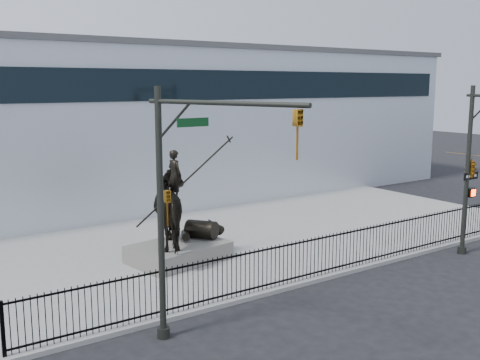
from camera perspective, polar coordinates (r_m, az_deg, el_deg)
ground at (r=20.27m, az=10.75°, el=-10.80°), size 120.00×120.00×0.00m
plaza at (r=25.37m, az=-0.61°, el=-6.23°), size 30.00×12.00×0.15m
building at (r=36.00m, az=-12.35°, el=5.43°), size 44.00×14.00×9.00m
picket_fence at (r=20.82m, az=8.37°, el=-7.55°), size 22.10×0.10×1.50m
statue_plinth at (r=22.47m, az=-6.26°, el=-7.31°), size 3.96×3.02×0.68m
equestrian_statue at (r=22.06m, az=-6.20°, el=-2.89°), size 4.60×3.21×3.94m
traffic_signal_left at (r=14.67m, az=-5.80°, el=-2.18°), size 1.52×4.84×7.00m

